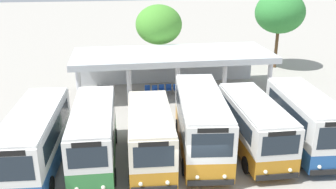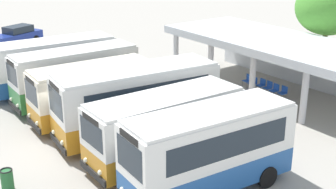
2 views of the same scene
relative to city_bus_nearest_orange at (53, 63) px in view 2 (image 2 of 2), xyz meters
name	(u,v)px [view 2 (image 2 of 2)]	position (x,y,z in m)	size (l,w,h in m)	color
ground_plane	(61,148)	(7.88, -3.06, -1.80)	(180.00, 180.00, 0.00)	#A39E93
city_bus_nearest_orange	(53,63)	(0.00, 0.00, 0.00)	(2.72, 7.86, 3.25)	black
city_bus_second_in_row	(75,74)	(2.95, 0.12, -0.01)	(2.35, 7.34, 3.23)	black
city_bus_middle_cream	(93,91)	(5.90, -0.28, -0.10)	(2.59, 6.63, 3.06)	black
city_bus_fourth_amber	(137,99)	(8.85, 0.60, 0.11)	(3.16, 8.23, 3.47)	black
city_bus_fifth_blue	(166,125)	(11.80, 0.17, -0.10)	(2.44, 7.13, 3.06)	black
city_bus_far_end_green	(209,148)	(14.75, 0.07, 0.04)	(2.60, 6.98, 3.33)	black
parked_car_flank	(17,35)	(-13.99, 2.33, -0.97)	(3.34, 4.88, 1.62)	black
terminal_canopy	(290,51)	(8.87, 11.53, 0.86)	(16.07, 6.03, 3.40)	silver
waiting_chair_end_by_column	(248,80)	(6.71, 10.31, -1.27)	(0.45, 0.45, 0.86)	slate
waiting_chair_second_from_end	(253,82)	(7.30, 10.21, -1.27)	(0.45, 0.45, 0.86)	slate
waiting_chair_middle_seat	(262,84)	(7.89, 10.34, -1.27)	(0.45, 0.45, 0.86)	slate
waiting_chair_fourth_seat	(268,87)	(8.47, 10.32, -1.27)	(0.45, 0.45, 0.86)	slate
waiting_chair_fifth_seat	(275,89)	(9.06, 10.25, -1.27)	(0.45, 0.45, 0.86)	slate
waiting_chair_far_end_seat	(283,92)	(9.65, 10.31, -1.27)	(0.45, 0.45, 0.86)	slate
roadside_tree_behind_canopy	(328,8)	(8.33, 15.67, 3.06)	(4.26, 4.26, 6.69)	brown
litter_bin_apron	(7,180)	(10.19, -6.23, -1.34)	(0.49, 0.49, 0.90)	#266633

